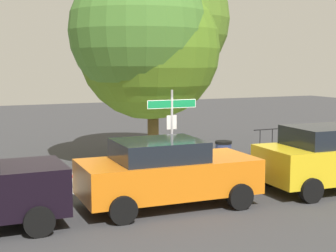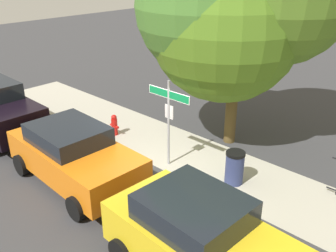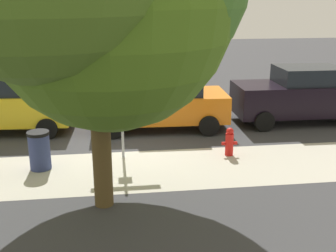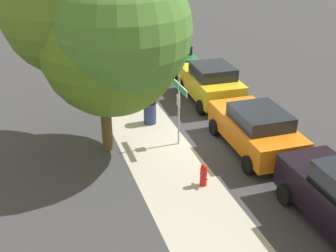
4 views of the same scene
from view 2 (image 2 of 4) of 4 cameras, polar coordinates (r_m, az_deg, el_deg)
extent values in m
plane|color=#38383A|center=(11.49, -1.45, -6.44)|extent=(60.00, 60.00, 0.00)
cube|color=#B0AB9A|center=(11.32, 10.58, -7.41)|extent=(24.00, 2.60, 0.00)
cylinder|color=#9EA0A5|center=(11.09, 0.10, 0.29)|extent=(0.07, 0.07, 2.72)
cube|color=#0F723D|center=(10.74, 0.10, 4.87)|extent=(1.54, 0.02, 0.22)
cube|color=white|center=(10.74, 0.10, 4.87)|extent=(1.57, 0.02, 0.25)
cube|color=silver|center=(10.95, 0.17, 2.18)|extent=(0.32, 0.02, 0.42)
cylinder|color=brown|center=(12.67, 9.76, 3.83)|extent=(0.39, 0.39, 3.02)
sphere|color=#45772E|center=(11.94, 6.26, 17.80)|extent=(4.54, 4.54, 4.54)
sphere|color=#4D761E|center=(11.96, 8.79, 14.92)|extent=(4.75, 4.75, 4.75)
sphere|color=#45801A|center=(12.03, 9.54, 15.99)|extent=(4.19, 4.19, 4.19)
cylinder|color=black|center=(13.95, -18.69, -0.50)|extent=(0.64, 0.23, 0.64)
cylinder|color=black|center=(16.50, -23.67, 2.54)|extent=(0.64, 0.23, 0.64)
cube|color=orange|center=(10.81, -13.98, -4.81)|extent=(4.39, 2.05, 0.85)
cube|color=black|center=(10.72, -15.08, -1.18)|extent=(2.13, 1.75, 0.49)
cylinder|color=black|center=(10.44, -4.91, -7.94)|extent=(0.65, 0.24, 0.64)
cylinder|color=black|center=(9.55, -13.87, -12.10)|extent=(0.65, 0.24, 0.64)
cylinder|color=black|center=(12.57, -13.68, -2.66)|extent=(0.65, 0.24, 0.64)
cylinder|color=black|center=(11.84, -21.52, -5.54)|extent=(0.65, 0.24, 0.64)
cube|color=gold|center=(7.62, 5.24, -17.80)|extent=(4.09, 2.07, 0.93)
cube|color=black|center=(7.27, 4.00, -12.65)|extent=(2.00, 1.75, 0.53)
cylinder|color=black|center=(9.15, 2.52, -13.12)|extent=(0.65, 0.25, 0.64)
cylinder|color=black|center=(8.19, -7.13, -18.66)|extent=(0.65, 0.25, 0.64)
cylinder|color=red|center=(13.58, -8.19, -0.12)|extent=(0.22, 0.22, 0.62)
sphere|color=red|center=(13.43, -8.28, 1.32)|extent=(0.20, 0.20, 0.20)
cylinder|color=red|center=(13.69, -8.62, 0.19)|extent=(0.10, 0.09, 0.09)
cylinder|color=red|center=(13.46, -7.77, -0.19)|extent=(0.10, 0.09, 0.09)
cylinder|color=navy|center=(10.74, 10.13, -6.46)|extent=(0.52, 0.52, 0.90)
cylinder|color=black|center=(10.50, 10.33, -4.16)|extent=(0.55, 0.55, 0.08)
camera|label=1|loc=(14.80, -70.16, -1.23)|focal=54.48mm
camera|label=3|loc=(19.27, 23.66, 17.41)|focal=44.76mm
camera|label=4|loc=(23.74, -17.48, 27.86)|focal=45.45mm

